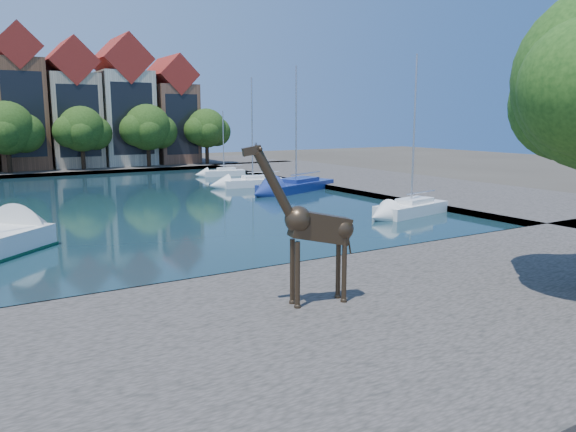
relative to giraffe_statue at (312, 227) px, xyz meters
The scene contains 18 objects.
ground 6.12m from the giraffe_statue, 69.72° to the left, with size 160.00×160.00×0.00m, color #38332B.
water_basin 29.16m from the giraffe_statue, 86.39° to the left, with size 38.00×50.00×0.08m, color black.
near_quay 3.97m from the giraffe_statue, 48.46° to the right, with size 50.00×14.00×0.50m, color #544D49.
far_quay 61.03m from the giraffe_statue, 88.28° to the left, with size 60.00×16.00×0.50m, color #544D49.
right_quay 39.56m from the giraffe_statue, 47.17° to the left, with size 14.00×52.00×0.50m, color #544D49.
townhouse_center 61.19m from the giraffe_statue, 92.04° to the left, with size 5.44×9.18×16.93m.
townhouse_east_inner 61.22m from the giraffe_statue, 86.41° to the left, with size 5.94×9.18×15.79m.
townhouse_east_mid 62.00m from the giraffe_statue, 80.38° to the left, with size 6.43×9.18×16.65m.
townhouse_east_end 63.33m from the giraffe_statue, 74.56° to the left, with size 5.44×9.18×14.43m.
far_tree_mid_west 55.63m from the giraffe_statue, 94.19° to the left, with size 7.80×6.00×8.00m.
far_tree_mid_east 55.61m from the giraffe_statue, 85.95° to the left, with size 7.02×5.40×7.52m.
far_tree_east 56.74m from the giraffe_statue, 77.85° to the left, with size 7.54×5.80×7.84m.
far_tree_far_east 58.94m from the giraffe_statue, 70.23° to the left, with size 6.76×5.20×7.36m.
giraffe_statue is the anchor object (origin of this frame).
sailboat_right_a 21.44m from the giraffe_statue, 37.83° to the left, with size 6.15×3.16×10.66m.
sailboat_right_b 32.74m from the giraffe_statue, 58.98° to the left, with size 8.70×5.74×11.07m.
sailboat_right_c 36.18m from the giraffe_statue, 65.56° to the left, with size 6.17×2.94×10.30m.
sailboat_right_d 46.61m from the giraffe_statue, 68.91° to the left, with size 4.85×2.49×7.30m.
Camera 1 is at (-11.80, -19.94, 6.64)m, focal length 35.00 mm.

